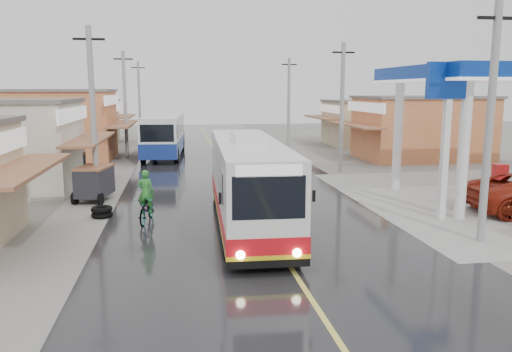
# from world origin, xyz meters

# --- Properties ---
(ground) EXTENTS (120.00, 120.00, 0.00)m
(ground) POSITION_xyz_m (0.00, 0.00, 0.00)
(ground) COLOR slate
(ground) RESTS_ON ground
(road) EXTENTS (12.00, 90.00, 0.02)m
(road) POSITION_xyz_m (0.00, 15.00, 0.01)
(road) COLOR black
(road) RESTS_ON ground
(centre_line) EXTENTS (0.15, 90.00, 0.01)m
(centre_line) POSITION_xyz_m (0.00, 15.00, 0.02)
(centre_line) COLOR #D8CC4C
(centre_line) RESTS_ON road
(shopfronts_left) EXTENTS (11.00, 44.00, 5.20)m
(shopfronts_left) POSITION_xyz_m (-13.00, 18.00, 0.00)
(shopfronts_left) COLOR tan
(shopfronts_left) RESTS_ON ground
(shopfronts_right) EXTENTS (11.00, 44.00, 4.80)m
(shopfronts_right) POSITION_xyz_m (15.00, 12.00, 0.00)
(shopfronts_right) COLOR #BDB7A5
(shopfronts_right) RESTS_ON ground
(utility_poles_left) EXTENTS (1.60, 50.00, 8.00)m
(utility_poles_left) POSITION_xyz_m (-7.00, 16.00, 0.00)
(utility_poles_left) COLOR gray
(utility_poles_left) RESTS_ON ground
(utility_poles_right) EXTENTS (1.60, 36.00, 8.00)m
(utility_poles_right) POSITION_xyz_m (7.00, 15.00, 0.00)
(utility_poles_right) COLOR gray
(utility_poles_right) RESTS_ON ground
(coach_bus) EXTENTS (2.93, 11.32, 3.51)m
(coach_bus) POSITION_xyz_m (-0.57, 3.44, 1.69)
(coach_bus) COLOR silver
(coach_bus) RESTS_ON road
(second_bus) EXTENTS (3.28, 9.80, 3.20)m
(second_bus) POSITION_xyz_m (-4.18, 23.86, 1.72)
(second_bus) COLOR silver
(second_bus) RESTS_ON road
(cyclist) EXTENTS (1.03, 2.06, 2.12)m
(cyclist) POSITION_xyz_m (-4.44, 4.38, 0.70)
(cyclist) COLOR black
(cyclist) RESTS_ON ground
(tricycle_near) EXTENTS (1.81, 2.39, 1.65)m
(tricycle_near) POSITION_xyz_m (-7.06, 8.63, 0.94)
(tricycle_near) COLOR #26262D
(tricycle_near) RESTS_ON ground
(tricycle_far) EXTENTS (1.90, 2.23, 1.61)m
(tricycle_far) POSITION_xyz_m (-9.22, 14.94, 0.92)
(tricycle_far) COLOR #26262D
(tricycle_far) RESTS_ON ground
(tyre_stack) EXTENTS (0.87, 0.87, 0.45)m
(tyre_stack) POSITION_xyz_m (-6.31, 5.52, 0.22)
(tyre_stack) COLOR black
(tyre_stack) RESTS_ON ground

